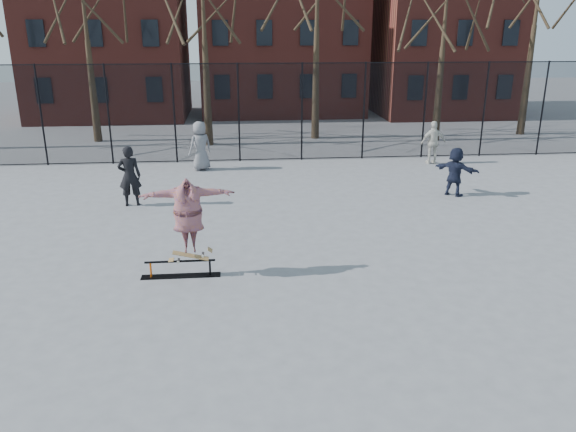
{
  "coord_description": "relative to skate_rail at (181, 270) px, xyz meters",
  "views": [
    {
      "loc": [
        -1.56,
        -10.11,
        5.37
      ],
      "look_at": [
        -0.46,
        1.5,
        1.41
      ],
      "focal_mm": 35.0,
      "sensor_mm": 36.0,
      "label": 1
    }
  ],
  "objects": [
    {
      "name": "bystander_black",
      "position": [
        -1.99,
        5.52,
        0.8
      ],
      "size": [
        0.74,
        0.52,
        1.9
      ],
      "primitive_type": "imported",
      "rotation": [
        0.0,
        0.0,
        3.24
      ],
      "color": "black",
      "rests_on": "ground"
    },
    {
      "name": "rowhouses",
      "position": [
        3.61,
        24.36,
        5.91
      ],
      "size": [
        29.0,
        7.0,
        13.0
      ],
      "color": "maroon",
      "rests_on": "ground"
    },
    {
      "name": "skateboard",
      "position": [
        0.24,
        0.0,
        0.29
      ],
      "size": [
        0.88,
        0.21,
        0.1
      ],
      "primitive_type": null,
      "color": "olive",
      "rests_on": "skate_rail"
    },
    {
      "name": "fence",
      "position": [
        2.87,
        11.36,
        1.9
      ],
      "size": [
        34.03,
        0.07,
        4.0
      ],
      "color": "black",
      "rests_on": "ground"
    },
    {
      "name": "ground",
      "position": [
        2.88,
        -1.64,
        -0.15
      ],
      "size": [
        100.0,
        100.0,
        0.0
      ],
      "primitive_type": "plane",
      "color": "slate"
    },
    {
      "name": "skater",
      "position": [
        0.24,
        0.0,
        1.19
      ],
      "size": [
        2.11,
        0.74,
        1.69
      ],
      "primitive_type": "imported",
      "rotation": [
        0.0,
        0.0,
        0.09
      ],
      "color": "#593E9B",
      "rests_on": "skateboard"
    },
    {
      "name": "bystander_navy",
      "position": [
        8.52,
        5.65,
        0.66
      ],
      "size": [
        1.43,
        1.38,
        1.62
      ],
      "primitive_type": "imported",
      "rotation": [
        0.0,
        0.0,
        2.39
      ],
      "color": "#191E32",
      "rests_on": "ground"
    },
    {
      "name": "bystander_white",
      "position": [
        9.34,
        10.16,
        0.72
      ],
      "size": [
        1.04,
        0.46,
        1.74
      ],
      "primitive_type": "imported",
      "rotation": [
        0.0,
        0.0,
        3.18
      ],
      "color": "beige",
      "rests_on": "ground"
    },
    {
      "name": "skate_rail",
      "position": [
        0.0,
        0.0,
        0.0
      ],
      "size": [
        1.78,
        0.27,
        0.39
      ],
      "color": "black",
      "rests_on": "ground"
    },
    {
      "name": "bystander_grey",
      "position": [
        -0.05,
        9.98,
        0.8
      ],
      "size": [
        1.11,
        1.0,
        1.91
      ],
      "primitive_type": "imported",
      "rotation": [
        0.0,
        0.0,
        3.69
      ],
      "color": "slate",
      "rests_on": "ground"
    }
  ]
}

